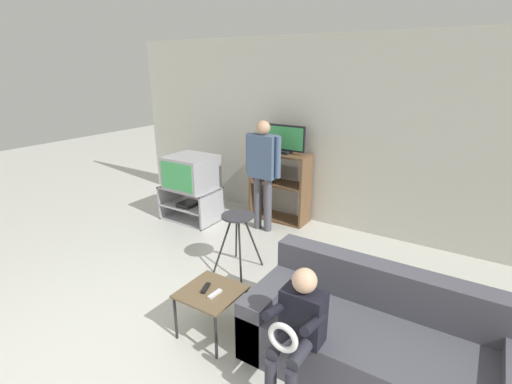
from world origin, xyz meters
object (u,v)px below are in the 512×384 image
Objects in this scene: television_main at (191,172)px; media_shelf at (280,186)px; television_flat at (283,140)px; snack_table at (211,296)px; remote_control_black at (206,288)px; person_standing_adult at (263,166)px; person_seated_child at (297,326)px; remote_control_white at (215,294)px; tv_stand at (191,203)px; folding_stool at (238,225)px; couch at (378,342)px.

media_shelf is (1.08, 0.70, -0.22)m from television_main.
media_shelf is at bearing -163.71° from television_flat.
remote_control_black reaches higher than snack_table.
media_shelf is 0.69m from television_flat.
television_flat is 0.54m from person_standing_adult.
television_flat is 0.72× the size of person_seated_child.
television_main reaches higher than person_seated_child.
tv_stand is at bearing 140.07° from remote_control_white.
media_shelf is 2.63m from snack_table.
television_flat reaches higher than folding_stool.
snack_table is 1.36m from couch.
television_flat reaches higher than snack_table.
tv_stand is 5.84× the size of remote_control_black.
television_flat is at bearing 110.69° from remote_control_white.
couch is (3.14, -1.47, -0.48)m from television_main.
media_shelf is 2.62m from remote_control_black.
tv_stand is at bearing 155.26° from couch.
television_main is 1.31m from media_shelf.
snack_table is 0.08m from remote_control_black.
person_seated_child is (-0.43, -0.50, 0.30)m from couch.
person_seated_child is at bearing -4.99° from remote_control_white.
television_main is at bearing 139.48° from remote_control_white.
couch is (1.74, -0.65, -0.28)m from folding_stool.
person_standing_adult is at bearing 107.47° from folding_stool.
couch reaches higher than tv_stand.
person_standing_adult is (-2.08, 1.73, 0.66)m from couch.
remote_control_white is at bearing 171.35° from person_seated_child.
television_flat is 2.76m from snack_table.
remote_control_black is at bearing -75.29° from television_flat.
media_shelf is 3.01m from couch.
person_seated_child is at bearing -41.39° from folding_stool.
couch is at bearing -39.75° from person_standing_adult.
tv_stand is 0.43× the size of couch.
person_seated_child is (0.88, -0.15, 0.18)m from snack_table.
television_flat is at bearing 100.73° from folding_stool.
folding_stool is 1.07m from remote_control_black.
remote_control_black is 0.95m from person_seated_child.
folding_stool is at bearing -78.08° from media_shelf.
media_shelf is 1.52× the size of folding_stool.
media_shelf is (1.11, 0.72, 0.27)m from tv_stand.
person_standing_adult reaches higher than couch.
television_flat is 0.35× the size of couch.
snack_table is at bearing 160.18° from remote_control_white.
media_shelf is at bearing 101.92° from folding_stool.
person_seated_child is at bearing -58.71° from media_shelf.
person_seated_child is (1.62, -2.67, 0.04)m from media_shelf.
folding_stool reaches higher than tv_stand.
remote_control_black is 0.12m from remote_control_white.
remote_control_black is (0.70, -2.52, -0.09)m from media_shelf.
couch is (1.24, 0.37, -0.17)m from remote_control_white.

